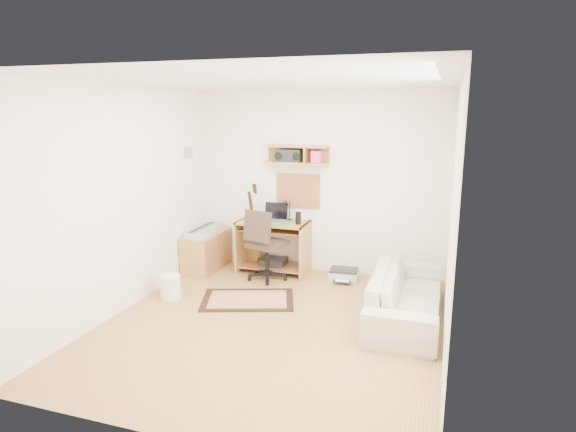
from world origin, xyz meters
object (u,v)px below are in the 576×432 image
(desk, at_px, (273,247))
(cabinet, at_px, (207,251))
(printer, at_px, (344,274))
(task_chair, at_px, (267,244))
(sofa, at_px, (407,286))

(desk, distance_m, cabinet, 1.01)
(desk, relative_size, printer, 2.55)
(task_chair, xyz_separation_m, printer, (1.02, 0.29, -0.42))
(task_chair, xyz_separation_m, cabinet, (-1.01, 0.16, -0.23))
(desk, bearing_deg, sofa, -28.03)
(printer, bearing_deg, cabinet, 179.30)
(desk, height_order, sofa, desk)
(task_chair, height_order, cabinet, task_chair)
(desk, bearing_deg, cabinet, -169.95)
(cabinet, bearing_deg, desk, 10.05)
(desk, xyz_separation_m, sofa, (1.97, -1.05, -0.00))
(printer, distance_m, sofa, 1.40)
(desk, xyz_separation_m, printer, (1.05, -0.04, -0.29))
(cabinet, bearing_deg, printer, 3.81)
(sofa, bearing_deg, task_chair, 69.72)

